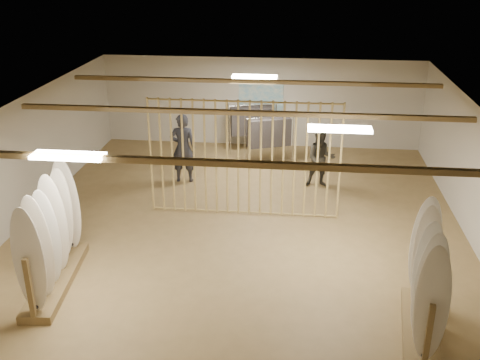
# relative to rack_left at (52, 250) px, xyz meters

# --- Properties ---
(floor) EXTENTS (12.00, 12.00, 0.00)m
(floor) POSITION_rel_rack_left_xyz_m (3.21, 2.60, -0.72)
(floor) COLOR olive
(floor) RESTS_ON ground
(ceiling) EXTENTS (12.00, 12.00, 0.00)m
(ceiling) POSITION_rel_rack_left_xyz_m (3.21, 2.60, 2.08)
(ceiling) COLOR gray
(ceiling) RESTS_ON ground
(wall_back) EXTENTS (12.00, 0.00, 12.00)m
(wall_back) POSITION_rel_rack_left_xyz_m (3.21, 8.60, 0.68)
(wall_back) COLOR beige
(wall_back) RESTS_ON ground
(wall_front) EXTENTS (12.00, 0.00, 12.00)m
(wall_front) POSITION_rel_rack_left_xyz_m (3.21, -3.40, 0.68)
(wall_front) COLOR beige
(wall_front) RESTS_ON ground
(wall_left) EXTENTS (0.00, 12.00, 12.00)m
(wall_left) POSITION_rel_rack_left_xyz_m (-1.79, 2.60, 0.68)
(wall_left) COLOR beige
(wall_left) RESTS_ON ground
(wall_right) EXTENTS (0.00, 12.00, 12.00)m
(wall_right) POSITION_rel_rack_left_xyz_m (8.21, 2.60, 0.68)
(wall_right) COLOR beige
(wall_right) RESTS_ON ground
(ceiling_slats) EXTENTS (9.50, 6.12, 0.10)m
(ceiling_slats) POSITION_rel_rack_left_xyz_m (3.21, 2.60, 2.00)
(ceiling_slats) COLOR olive
(ceiling_slats) RESTS_ON ground
(light_panels) EXTENTS (1.20, 0.35, 0.06)m
(light_panels) POSITION_rel_rack_left_xyz_m (3.21, 2.60, 2.02)
(light_panels) COLOR white
(light_panels) RESTS_ON ground
(bamboo_partition) EXTENTS (4.45, 0.05, 2.78)m
(bamboo_partition) POSITION_rel_rack_left_xyz_m (3.21, 3.40, 0.68)
(bamboo_partition) COLOR tan
(bamboo_partition) RESTS_ON ground
(poster) EXTENTS (1.40, 0.03, 0.90)m
(poster) POSITION_rel_rack_left_xyz_m (3.21, 8.58, 0.88)
(poster) COLOR #3794C0
(poster) RESTS_ON ground
(rack_left) EXTENTS (0.87, 2.64, 2.09)m
(rack_left) POSITION_rel_rack_left_xyz_m (0.00, 0.00, 0.00)
(rack_left) COLOR olive
(rack_left) RESTS_ON floor
(rack_right) EXTENTS (0.84, 2.20, 2.04)m
(rack_right) POSITION_rel_rack_left_xyz_m (6.57, -0.76, -0.02)
(rack_right) COLOR olive
(rack_right) RESTS_ON floor
(clothing_rack_a) EXTENTS (1.37, 0.72, 1.52)m
(clothing_rack_a) POSITION_rel_rack_left_xyz_m (2.98, 7.95, 0.27)
(clothing_rack_a) COLOR silver
(clothing_rack_a) RESTS_ON floor
(clothing_rack_b) EXTENTS (1.29, 0.77, 1.45)m
(clothing_rack_b) POSITION_rel_rack_left_xyz_m (3.58, 6.93, 0.23)
(clothing_rack_b) COLOR silver
(clothing_rack_b) RESTS_ON floor
(shopper_a) EXTENTS (0.81, 0.58, 2.15)m
(shopper_a) POSITION_rel_rack_left_xyz_m (1.37, 5.28, 0.36)
(shopper_a) COLOR #25262C
(shopper_a) RESTS_ON floor
(shopper_b) EXTENTS (0.89, 0.72, 1.77)m
(shopper_b) POSITION_rel_rack_left_xyz_m (5.04, 5.32, 0.17)
(shopper_b) COLOR #312E26
(shopper_b) RESTS_ON floor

